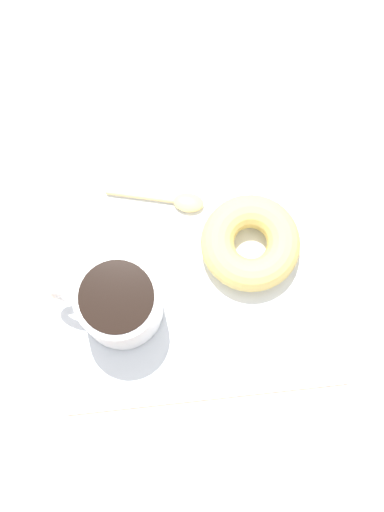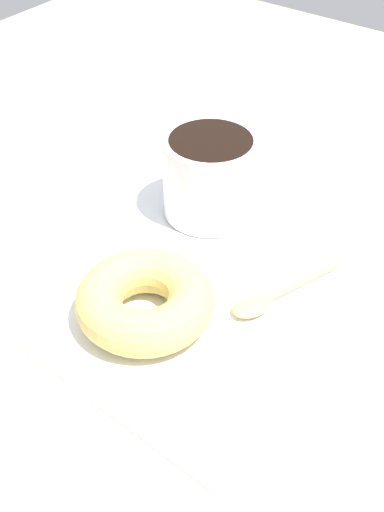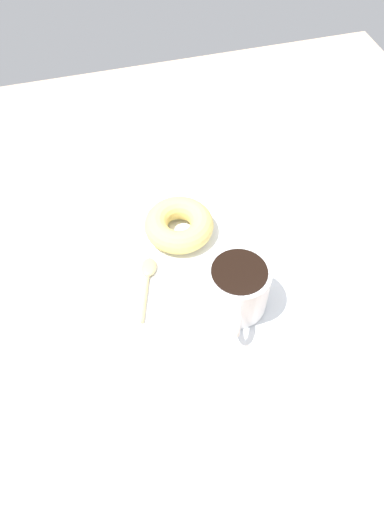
{
  "view_description": "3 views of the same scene",
  "coord_description": "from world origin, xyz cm",
  "views": [
    {
      "loc": [
        -19.16,
        1.31,
        80.64
      ],
      "look_at": [
        0.32,
        -2.23,
        2.3
      ],
      "focal_mm": 50.0,
      "sensor_mm": 36.0,
      "label": 1
    },
    {
      "loc": [
        29.31,
        -40.86,
        41.84
      ],
      "look_at": [
        0.32,
        -2.23,
        2.3
      ],
      "focal_mm": 50.0,
      "sensor_mm": 36.0,
      "label": 2
    },
    {
      "loc": [
        12.89,
        43.26,
        64.31
      ],
      "look_at": [
        0.32,
        -2.23,
        2.3
      ],
      "focal_mm": 35.0,
      "sensor_mm": 36.0,
      "label": 3
    }
  ],
  "objects": [
    {
      "name": "ground_plane",
      "position": [
        0.0,
        0.0,
        -1.0
      ],
      "size": [
        120.0,
        120.0,
        2.0
      ],
      "primitive_type": "cube",
      "color": "tan"
    },
    {
      "name": "napkin",
      "position": [
        0.32,
        -2.23,
        0.15
      ],
      "size": [
        33.46,
        33.46,
        0.3
      ],
      "primitive_type": "cube",
      "rotation": [
        0.0,
        0.0,
        -0.07
      ],
      "color": "white",
      "rests_on": "ground_plane"
    },
    {
      "name": "coffee_cup",
      "position": [
        -4.0,
        6.71,
        4.5
      ],
      "size": [
        9.14,
        11.99,
        8.11
      ],
      "color": "white",
      "rests_on": "napkin"
    },
    {
      "name": "donut",
      "position": [
        0.65,
        -9.08,
        2.22
      ],
      "size": [
        11.43,
        11.43,
        3.84
      ],
      "primitive_type": "torus",
      "color": "#E5C66B",
      "rests_on": "napkin"
    },
    {
      "name": "spoon",
      "position": [
        7.62,
        -1.69,
        0.7
      ],
      "size": [
        5.07,
        11.57,
        0.9
      ],
      "color": "#D8B772",
      "rests_on": "napkin"
    }
  ]
}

